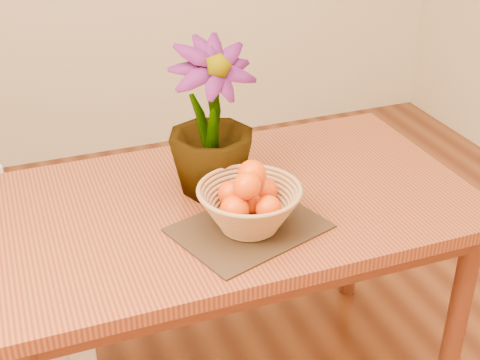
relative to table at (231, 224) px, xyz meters
name	(u,v)px	position (x,y,z in m)	size (l,w,h in m)	color
table	(231,224)	(0.00, 0.00, 0.00)	(1.40, 0.80, 0.75)	brown
placemat	(249,228)	(-0.01, -0.16, 0.09)	(0.38, 0.28, 0.01)	#312112
wicker_basket	(249,209)	(-0.01, -0.16, 0.15)	(0.28, 0.28, 0.11)	#AA7746
orange_pile	(249,194)	(-0.01, -0.16, 0.20)	(0.18, 0.18, 0.14)	#F14303
potted_plant	(211,120)	(-0.03, 0.07, 0.31)	(0.25, 0.25, 0.45)	#164D16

